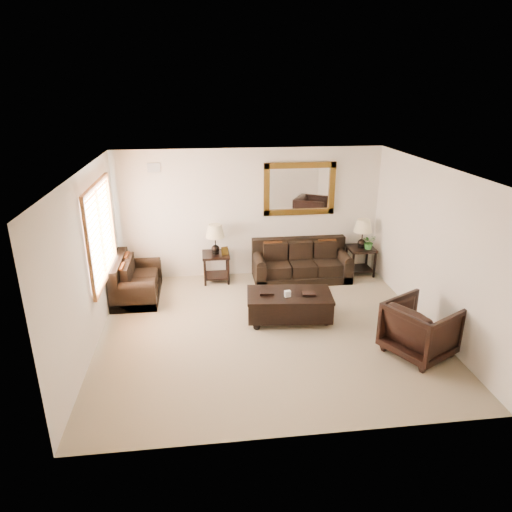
{
  "coord_description": "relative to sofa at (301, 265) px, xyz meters",
  "views": [
    {
      "loc": [
        -1.01,
        -6.68,
        3.87
      ],
      "look_at": [
        -0.11,
        0.6,
        1.11
      ],
      "focal_mm": 32.0,
      "sensor_mm": 36.0,
      "label": 1
    }
  ],
  "objects": [
    {
      "name": "armchair",
      "position": [
        1.17,
        -3.09,
        0.17
      ],
      "size": [
        1.17,
        1.2,
        0.93
      ],
      "primitive_type": "imported",
      "rotation": [
        0.0,
        0.0,
        2.07
      ],
      "color": "black",
      "rests_on": "floor"
    },
    {
      "name": "end_table_left",
      "position": [
        -1.78,
        0.08,
        0.5
      ],
      "size": [
        0.56,
        0.56,
        1.23
      ],
      "color": "black",
      "rests_on": "room"
    },
    {
      "name": "loveseat",
      "position": [
        -3.39,
        -0.51,
        -0.0
      ],
      "size": [
        0.84,
        1.42,
        0.8
      ],
      "rotation": [
        0.0,
        0.0,
        1.57
      ],
      "color": "black",
      "rests_on": "room"
    },
    {
      "name": "window",
      "position": [
        -3.73,
        -1.2,
        1.25
      ],
      "size": [
        0.07,
        1.96,
        1.66
      ],
      "color": "white",
      "rests_on": "room"
    },
    {
      "name": "potted_plant",
      "position": [
        1.45,
        -0.02,
        0.43
      ],
      "size": [
        0.35,
        0.37,
        0.24
      ],
      "primitive_type": "imported",
      "rotation": [
        0.0,
        0.0,
        0.27
      ],
      "color": "#25571D",
      "rests_on": "end_table_right"
    },
    {
      "name": "coffee_table",
      "position": [
        -0.6,
        -1.78,
        0.01
      ],
      "size": [
        1.53,
        0.93,
        0.62
      ],
      "rotation": [
        0.0,
        0.0,
        -0.1
      ],
      "color": "black",
      "rests_on": "room"
    },
    {
      "name": "mirror",
      "position": [
        0.0,
        0.36,
        1.55
      ],
      "size": [
        1.5,
        0.06,
        1.1
      ],
      "color": "#47290E",
      "rests_on": "room"
    },
    {
      "name": "room",
      "position": [
        -1.03,
        -2.1,
        1.05
      ],
      "size": [
        5.51,
        5.01,
        2.71
      ],
      "color": "#84775B",
      "rests_on": "ground"
    },
    {
      "name": "end_table_right",
      "position": [
        1.33,
        0.08,
        0.5
      ],
      "size": [
        0.56,
        0.56,
        1.22
      ],
      "color": "black",
      "rests_on": "room"
    },
    {
      "name": "air_vent",
      "position": [
        -2.93,
        0.38,
        2.05
      ],
      "size": [
        0.25,
        0.02,
        0.18
      ],
      "primitive_type": "cube",
      "color": "#999999",
      "rests_on": "room"
    },
    {
      "name": "sofa",
      "position": [
        0.0,
        0.0,
        0.0
      ],
      "size": [
        2.01,
        0.87,
        0.82
      ],
      "color": "black",
      "rests_on": "room"
    }
  ]
}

